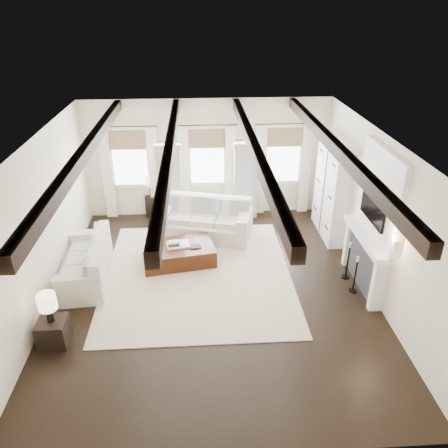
{
  "coord_description": "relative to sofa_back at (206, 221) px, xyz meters",
  "views": [
    {
      "loc": [
        -0.26,
        -7.47,
        5.44
      ],
      "look_at": [
        0.26,
        0.78,
        1.15
      ],
      "focal_mm": 35.0,
      "sensor_mm": 36.0,
      "label": 1
    }
  ],
  "objects": [
    {
      "name": "sofa_left",
      "position": [
        -2.58,
        -1.8,
        -0.04
      ],
      "size": [
        1.1,
        2.15,
        0.9
      ],
      "color": "silver",
      "rests_on": "ground"
    },
    {
      "name": "candlestick_far",
      "position": [
        3.0,
        -2.14,
        -0.04
      ],
      "size": [
        0.18,
        0.18,
        0.88
      ],
      "color": "black",
      "rests_on": "ground"
    },
    {
      "name": "room_shell",
      "position": [
        0.85,
        -1.53,
        1.49
      ],
      "size": [
        6.54,
        7.54,
        3.22
      ],
      "color": "white",
      "rests_on": "ground"
    },
    {
      "name": "tray",
      "position": [
        -0.66,
        -1.23,
        0.04
      ],
      "size": [
        0.56,
        0.46,
        0.04
      ],
      "primitive_type": "cube",
      "rotation": [
        0.0,
        0.0,
        0.17
      ],
      "color": "white",
      "rests_on": "ottoman"
    },
    {
      "name": "area_rug",
      "position": [
        -0.22,
        -1.81,
        -0.39
      ],
      "size": [
        4.05,
        4.49,
        0.02
      ],
      "primitive_type": "cube",
      "color": "beige",
      "rests_on": "ground"
    },
    {
      "name": "ground",
      "position": [
        0.1,
        -2.43,
        -0.4
      ],
      "size": [
        7.5,
        7.5,
        0.0
      ],
      "primitive_type": "plane",
      "color": "black",
      "rests_on": "ground"
    },
    {
      "name": "side_table_front",
      "position": [
        -2.77,
        -3.81,
        -0.16
      ],
      "size": [
        0.49,
        0.49,
        0.49
      ],
      "primitive_type": "cube",
      "color": "black",
      "rests_on": "ground"
    },
    {
      "name": "lamp_back",
      "position": [
        -1.44,
        1.33,
        0.6
      ],
      "size": [
        0.35,
        0.35,
        0.61
      ],
      "color": "black",
      "rests_on": "side_table_back"
    },
    {
      "name": "book_upper",
      "position": [
        -0.77,
        -1.24,
        0.11
      ],
      "size": [
        0.25,
        0.2,
        0.03
      ],
      "primitive_type": "cube",
      "rotation": [
        0.0,
        0.0,
        0.17
      ],
      "color": "beige",
      "rests_on": "book_lower"
    },
    {
      "name": "lamp_front",
      "position": [
        -2.77,
        -3.81,
        0.46
      ],
      "size": [
        0.32,
        0.32,
        0.55
      ],
      "color": "black",
      "rests_on": "side_table_front"
    },
    {
      "name": "ottoman",
      "position": [
        -0.66,
        -1.26,
        -0.19
      ],
      "size": [
        1.75,
        1.26,
        0.42
      ],
      "primitive_type": "cube",
      "rotation": [
        0.0,
        0.0,
        0.17
      ],
      "color": "black",
      "rests_on": "ground"
    },
    {
      "name": "side_table_back",
      "position": [
        -1.44,
        1.33,
        -0.11
      ],
      "size": [
        0.39,
        0.39,
        0.59
      ],
      "primitive_type": "cube",
      "color": "black",
      "rests_on": "ground"
    },
    {
      "name": "sofa_back",
      "position": [
        0.0,
        0.0,
        0.0
      ],
      "size": [
        2.48,
        1.59,
        0.98
      ],
      "color": "silver",
      "rests_on": "ground"
    },
    {
      "name": "book_loose",
      "position": [
        -0.27,
        -1.34,
        0.03
      ],
      "size": [
        0.27,
        0.22,
        0.03
      ],
      "primitive_type": "cube",
      "rotation": [
        0.0,
        0.0,
        0.17
      ],
      "color": "#262628",
      "rests_on": "ottoman"
    },
    {
      "name": "book_lower",
      "position": [
        -0.76,
        -1.27,
        0.08
      ],
      "size": [
        0.29,
        0.24,
        0.04
      ],
      "primitive_type": "cube",
      "rotation": [
        0.0,
        0.0,
        0.17
      ],
      "color": "#262628",
      "rests_on": "tray"
    },
    {
      "name": "candlestick_near",
      "position": [
        3.0,
        -2.63,
        -0.06
      ],
      "size": [
        0.17,
        0.17,
        0.83
      ],
      "color": "black",
      "rests_on": "ground"
    }
  ]
}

